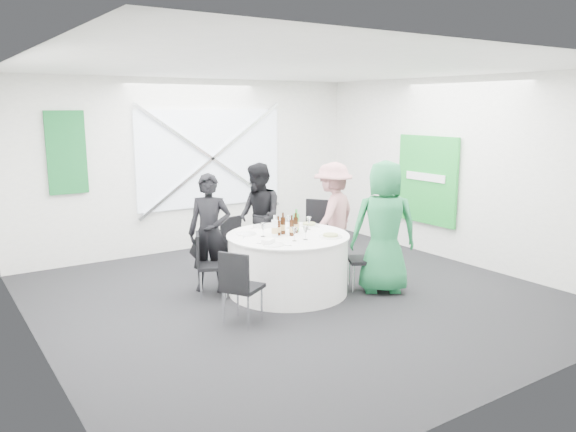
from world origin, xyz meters
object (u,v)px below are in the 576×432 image
chair_back_left (206,260)px  person_man_back_left (210,233)px  chair_front_left (239,282)px  person_woman_pink (333,216)px  chair_back (236,242)px  person_woman_green (384,227)px  chair_front_right (369,254)px  green_water_bottle (296,223)px  clear_water_bottle (275,229)px  banquet_table (288,263)px  chair_back_right (317,228)px  person_man_back (258,217)px

chair_back_left → person_man_back_left: 0.39m
chair_front_left → person_woman_pink: person_woman_pink is taller
chair_back → person_woman_green: size_ratio=0.48×
chair_front_right → chair_back: bearing=-116.4°
chair_back → chair_front_left: bearing=-126.6°
green_water_bottle → clear_water_bottle: green_water_bottle is taller
person_man_back_left → clear_water_bottle: 0.87m
banquet_table → clear_water_bottle: 0.53m
person_man_back_left → person_woman_pink: bearing=36.0°
chair_back_left → clear_water_bottle: bearing=-97.3°
banquet_table → green_water_bottle: (0.18, 0.08, 0.50)m
clear_water_bottle → person_woman_green: bearing=-26.9°
chair_back → person_man_back_left: (-0.62, -0.46, 0.29)m
banquet_table → chair_front_left: (-1.06, -0.64, 0.11)m
chair_back_right → person_man_back: size_ratio=0.64×
chair_front_left → person_man_back: person_man_back is taller
person_woman_pink → person_man_back_left: bearing=-27.6°
chair_back_left → person_woman_green: (1.98, -1.07, 0.38)m
clear_water_bottle → green_water_bottle: bearing=14.7°
chair_back_left → chair_front_right: 2.09m
person_man_back → person_woman_green: size_ratio=0.92×
banquet_table → chair_front_left: bearing=-149.1°
person_woman_pink → person_woman_green: (-0.12, -1.20, 0.07)m
person_woman_pink → person_woman_green: 1.21m
chair_back_left → person_man_back_left: bearing=-13.3°
chair_back_right → chair_front_left: bearing=-92.3°
chair_back_right → person_woman_pink: 0.30m
banquet_table → person_man_back: person_man_back is taller
chair_back_left → chair_front_left: chair_front_left is taller
chair_back → person_woman_pink: 1.46m
person_woman_green → clear_water_bottle: (-1.25, 0.63, 0.02)m
chair_back → green_water_bottle: (0.36, -1.00, 0.40)m
banquet_table → person_man_back_left: (-0.79, 0.62, 0.38)m
chair_back_right → person_woman_green: (0.03, -1.37, 0.26)m
chair_back_right → chair_front_left: (-2.06, -1.35, -0.10)m
green_water_bottle → chair_front_left: bearing=-150.1°
chair_back_right → green_water_bottle: size_ratio=3.37×
chair_back → chair_back_right: (1.17, -0.37, 0.12)m
chair_front_right → clear_water_bottle: size_ratio=3.02×
person_man_back → person_woman_green: (0.82, -1.74, 0.07)m
chair_front_left → person_man_back_left: 1.32m
chair_back_left → clear_water_bottle: clear_water_bottle is taller
chair_front_left → person_man_back: 2.16m
person_man_back → person_woman_pink: person_woman_pink is taller
person_man_back → chair_front_left: bearing=-25.5°
banquet_table → chair_back: size_ratio=1.92×
banquet_table → person_man_back: 1.18m
banquet_table → clear_water_bottle: size_ratio=5.65×
chair_back_right → person_woman_pink: person_woman_pink is taller
person_man_back → clear_water_bottle: bearing=-10.0°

